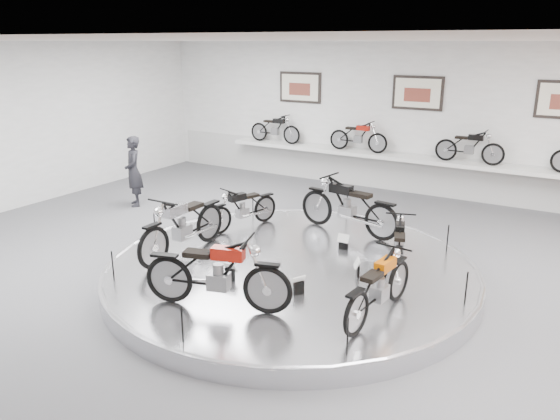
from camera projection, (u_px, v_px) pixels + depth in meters
The scene contains 19 objects.
floor at pixel (282, 286), 9.31m from camera, with size 16.00×16.00×0.00m, color #535355.
ceiling at pixel (282, 41), 8.13m from camera, with size 16.00×16.00×0.00m, color white.
wall_back at pixel (416, 120), 14.46m from camera, with size 16.00×16.00×0.00m, color white.
dado_band at pixel (412, 173), 14.88m from camera, with size 15.68×0.04×1.10m, color #BCBCBA.
display_platform at pixel (291, 271), 9.51m from camera, with size 6.40×6.40×0.30m, color silver.
platform_rim at pixel (291, 265), 9.48m from camera, with size 6.40×6.40×0.10m, color #B2B2BA.
shelf at pixel (410, 159), 14.51m from camera, with size 11.00×0.55×0.10m, color silver.
poster_left at pixel (300, 87), 15.93m from camera, with size 1.35×0.06×0.88m, color white.
poster_center at pixel (417, 93), 14.22m from camera, with size 1.35×0.06×0.88m, color white.
shelf_bike_a at pixel (275, 131), 16.44m from camera, with size 1.22×0.42×0.73m, color black, non-canonical shape.
shelf_bike_b at pixel (358, 138), 15.12m from camera, with size 1.22×0.42×0.73m, color maroon, non-canonical shape.
shelf_bike_c at pixel (469, 149), 13.66m from camera, with size 1.22×0.42×0.73m, color black, non-canonical shape.
bike_a at pixel (399, 244), 9.12m from camera, with size 1.50×0.53×0.88m, color black, non-canonical shape.
bike_b at pixel (348, 206), 10.86m from camera, with size 1.91×0.67×1.12m, color black, non-canonical shape.
bike_c at pixel (243, 207), 11.16m from camera, with size 1.49×0.53×0.88m, color black, non-canonical shape.
bike_d at pixel (183, 225), 9.73m from camera, with size 1.91×0.67×1.12m, color #A8A7AC, non-canonical shape.
bike_e at pixel (217, 273), 7.74m from camera, with size 1.87×0.66×1.10m, color maroon, non-canonical shape.
bike_f at pixel (379, 286), 7.51m from camera, with size 1.60×0.57×0.94m, color #B24D03, non-canonical shape.
visitor at pixel (134, 171), 13.63m from camera, with size 0.64×0.42×1.76m, color black.
Camera 1 is at (4.33, -7.33, 3.99)m, focal length 35.00 mm.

